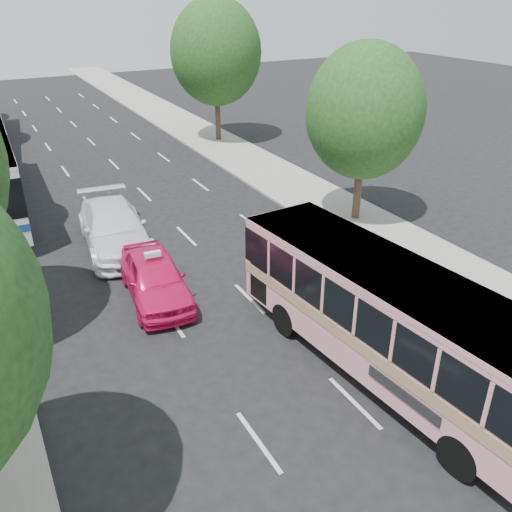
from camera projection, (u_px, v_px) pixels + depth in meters
ground at (283, 371)px, 15.51m from camera, size 120.00×120.00×0.00m
sidewalk_right at (238, 155)px, 34.79m from camera, size 4.00×90.00×0.12m
tree_right_near at (367, 107)px, 23.11m from camera, size 5.10×5.10×7.95m
tree_right_far at (217, 48)px, 35.40m from camera, size 6.00×6.00×9.35m
pink_bus at (389, 312)px, 14.53m from camera, size 3.53×10.50×3.29m
pink_taxi at (155, 278)px, 18.77m from camera, size 2.43×4.97×1.63m
white_pickup at (114, 228)px, 22.42m from camera, size 3.05×6.31×1.77m
taxi_roof_sign at (153, 254)px, 18.36m from camera, size 0.57×0.24×0.18m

